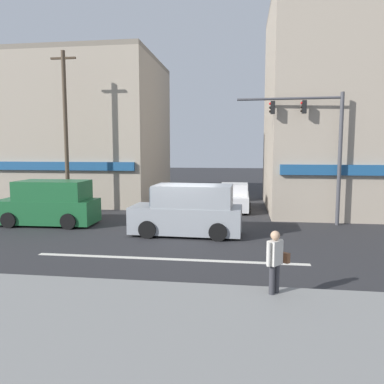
% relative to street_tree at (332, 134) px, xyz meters
% --- Properties ---
extents(ground_plane, '(120.00, 120.00, 0.00)m').
position_rel_street_tree_xyz_m(ground_plane, '(-7.46, -7.65, -4.48)').
color(ground_plane, '#2B2B2D').
extents(lane_marking_stripe, '(9.00, 0.24, 0.01)m').
position_rel_street_tree_xyz_m(lane_marking_stripe, '(-7.46, -11.15, -4.48)').
color(lane_marking_stripe, silver).
rests_on(lane_marking_stripe, ground).
extents(sidewalk_curb, '(40.00, 5.00, 0.16)m').
position_rel_street_tree_xyz_m(sidewalk_curb, '(-7.46, -16.15, -4.40)').
color(sidewalk_curb, gray).
rests_on(sidewalk_curb, ground).
extents(building_left_block, '(13.29, 9.12, 9.78)m').
position_rel_street_tree_xyz_m(building_left_block, '(-17.68, 2.81, 0.41)').
color(building_left_block, tan).
rests_on(building_left_block, ground).
extents(street_tree, '(4.03, 4.03, 6.51)m').
position_rel_street_tree_xyz_m(street_tree, '(0.00, 0.00, 0.00)').
color(street_tree, '#4C3823').
rests_on(street_tree, ground).
extents(utility_pole_near_left, '(1.40, 0.22, 8.83)m').
position_rel_street_tree_xyz_m(utility_pole_near_left, '(-14.72, -3.33, 0.08)').
color(utility_pole_near_left, brown).
rests_on(utility_pole_near_left, ground).
extents(traffic_light_mast, '(4.89, 0.30, 6.20)m').
position_rel_street_tree_xyz_m(traffic_light_mast, '(-1.60, -4.51, -0.31)').
color(traffic_light_mast, '#47474C').
rests_on(traffic_light_mast, ground).
extents(van_parked_curbside, '(4.65, 2.14, 2.11)m').
position_rel_street_tree_xyz_m(van_parked_curbside, '(-7.33, -7.54, -3.48)').
color(van_parked_curbside, '#999EA3').
rests_on(van_parked_curbside, ground).
extents(sedan_approaching_near, '(1.88, 4.10, 1.58)m').
position_rel_street_tree_xyz_m(sedan_approaching_near, '(-5.59, -0.67, -3.77)').
color(sedan_approaching_near, silver).
rests_on(sedan_approaching_near, ground).
extents(van_crossing_center, '(4.65, 2.13, 2.11)m').
position_rel_street_tree_xyz_m(van_crossing_center, '(-14.19, -6.33, -3.48)').
color(van_crossing_center, '#1E6033').
rests_on(van_crossing_center, ground).
extents(pedestrian_foreground_with_bag, '(0.58, 0.59, 1.67)m').
position_rel_street_tree_xyz_m(pedestrian_foreground_with_bag, '(-4.30, -14.06, -3.53)').
color(pedestrian_foreground_with_bag, '#333338').
rests_on(pedestrian_foreground_with_bag, ground).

